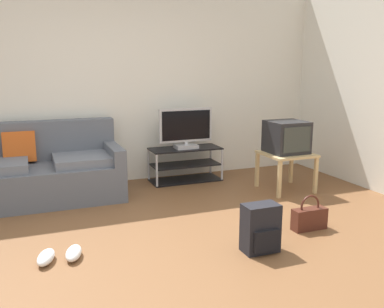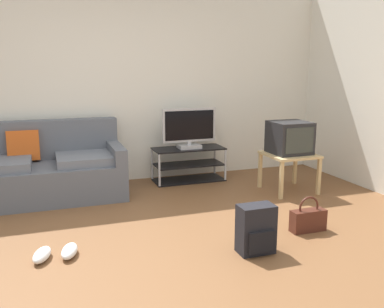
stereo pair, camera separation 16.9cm
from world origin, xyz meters
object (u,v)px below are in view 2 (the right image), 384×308
at_px(tv_stand, 189,164).
at_px(handbag, 308,219).
at_px(side_table, 289,159).
at_px(sneakers_pair, 56,253).
at_px(couch, 44,171).
at_px(backpack, 256,229).
at_px(flat_tv, 189,129).
at_px(crt_tv, 290,138).

xyz_separation_m(tv_stand, handbag, (0.49, -2.08, -0.11)).
bearing_deg(tv_stand, side_table, -40.58).
distance_m(handbag, sneakers_pair, 2.29).
height_order(couch, backpack, couch).
relative_size(flat_tv, handbag, 2.14).
height_order(flat_tv, backpack, flat_tv).
xyz_separation_m(handbag, sneakers_pair, (-2.28, 0.19, -0.07)).
distance_m(side_table, handbag, 1.35).
relative_size(flat_tv, side_table, 1.27).
bearing_deg(backpack, handbag, 37.50).
bearing_deg(side_table, couch, 165.87).
bearing_deg(crt_tv, handbag, -113.53).
bearing_deg(couch, crt_tv, -13.83).
xyz_separation_m(couch, flat_tv, (1.85, 0.13, 0.39)).
distance_m(side_table, backpack, 1.91).
xyz_separation_m(crt_tv, handbag, (-0.53, -1.22, -0.56)).
xyz_separation_m(flat_tv, side_table, (1.02, -0.85, -0.31)).
bearing_deg(couch, backpack, -52.86).
bearing_deg(tv_stand, crt_tv, -40.06).
bearing_deg(sneakers_pair, couch, 91.88).
xyz_separation_m(side_table, backpack, (-1.22, -1.46, -0.21)).
bearing_deg(handbag, sneakers_pair, 175.32).
distance_m(flat_tv, handbag, 2.20).
distance_m(flat_tv, crt_tv, 1.32).
height_order(backpack, sneakers_pair, backpack).
height_order(tv_stand, crt_tv, crt_tv).
relative_size(tv_stand, flat_tv, 1.30).
relative_size(tv_stand, handbag, 2.77).
distance_m(tv_stand, crt_tv, 1.41).
relative_size(flat_tv, crt_tv, 1.62).
distance_m(flat_tv, sneakers_pair, 2.68).
distance_m(flat_tv, backpack, 2.38).
bearing_deg(side_table, handbag, -113.81).
relative_size(couch, handbag, 5.24).
bearing_deg(flat_tv, crt_tv, -39.31).
distance_m(tv_stand, handbag, 2.14).
xyz_separation_m(tv_stand, side_table, (1.02, -0.87, 0.19)).
bearing_deg(crt_tv, tv_stand, 139.94).
relative_size(couch, sneakers_pair, 4.41).
bearing_deg(backpack, crt_tv, 67.65).
bearing_deg(sneakers_pair, flat_tv, 46.16).
bearing_deg(side_table, backpack, -129.92).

